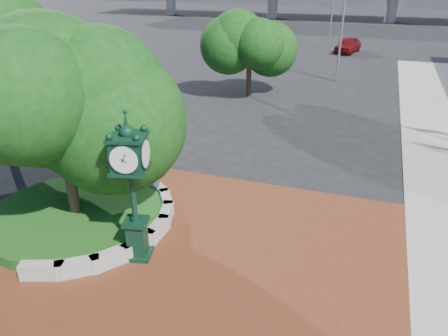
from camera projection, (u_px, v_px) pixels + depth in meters
ground at (208, 248)px, 13.97m from camera, size 200.00×200.00×0.00m
plaza at (196, 265)px, 13.10m from camera, size 12.00×12.00×0.04m
planter_wall at (133, 225)px, 14.67m from camera, size 2.96×6.77×0.54m
grass_bed at (76, 216)px, 15.39m from camera, size 6.10×6.10×0.40m
tree_planter at (61, 120)px, 13.93m from camera, size 5.20×5.20×6.33m
tree_street at (250, 49)px, 29.26m from camera, size 4.40×4.40×5.45m
post_clock at (132, 183)px, 12.48m from camera, size 1.14×1.14×4.65m
parked_car at (348, 45)px, 45.99m from camera, size 2.77×4.88×1.57m
street_lamp_near at (347, 8)px, 32.11m from camera, size 2.00×0.98×9.40m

